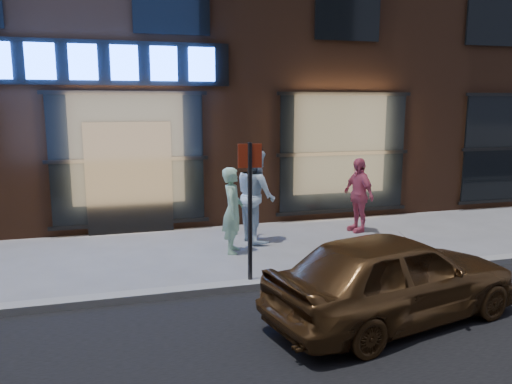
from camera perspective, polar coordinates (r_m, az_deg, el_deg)
ground at (r=7.52m, az=-13.04°, el=-11.95°), size 90.00×90.00×0.00m
curb at (r=7.50m, az=-13.06°, el=-11.53°), size 60.00×0.25×0.12m
storefront_building at (r=15.15m, az=-15.38°, el=18.78°), size 30.20×8.28×10.30m
man_bowtie at (r=9.35m, az=-2.68°, el=-2.10°), size 0.56×0.68×1.62m
man_cap at (r=10.08m, az=-0.02°, el=-0.36°), size 0.84×1.01×1.91m
passerby at (r=11.11m, az=11.61°, el=-0.32°), size 0.55×1.01×1.63m
gold_sedan at (r=6.74m, az=15.48°, el=-9.31°), size 3.72×2.16×1.19m
sign_post at (r=7.47m, az=-0.70°, el=-1.06°), size 0.36×0.07×2.23m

